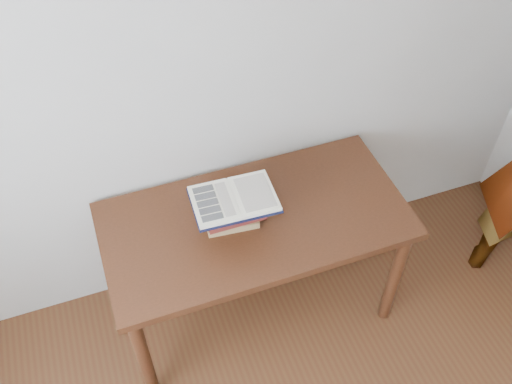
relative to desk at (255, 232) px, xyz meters
name	(u,v)px	position (x,y,z in m)	size (l,w,h in m)	color
desk	(255,232)	(0.00, 0.00, 0.00)	(1.36, 0.68, 0.73)	#442111
book_stack	(232,209)	(-0.10, 0.02, 0.17)	(0.26, 0.20, 0.15)	tan
open_book	(234,199)	(-0.10, 0.00, 0.26)	(0.36, 0.26, 0.03)	black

